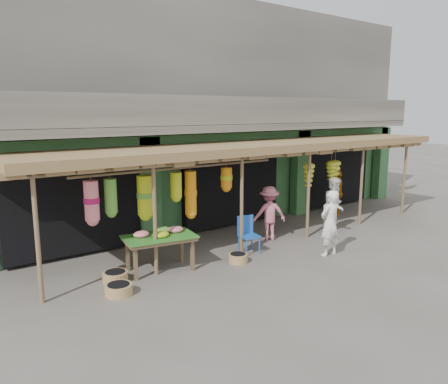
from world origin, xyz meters
TOP-DOWN VIEW (x-y plane):
  - ground at (0.00, 0.00)m, footprint 80.00×80.00m
  - building at (-0.00, 4.87)m, footprint 16.40×6.80m
  - awning at (-0.15, 0.80)m, footprint 14.00×2.70m
  - flower_table at (-3.78, 0.01)m, footprint 1.77×1.22m
  - blue_chair at (-1.29, -0.20)m, footprint 0.54×0.55m
  - basket_left at (-4.93, -0.05)m, footprint 0.73×0.73m
  - basket_mid at (-5.14, -0.73)m, footprint 0.67×0.67m
  - basket_right at (-2.00, -0.69)m, footprint 0.55×0.55m
  - person_front at (0.24, -1.66)m, footprint 0.63×0.42m
  - person_right at (2.00, -0.36)m, footprint 1.00×0.88m
  - person_vendor at (4.00, 1.15)m, footprint 0.95×0.95m
  - person_shopper at (-0.08, 0.29)m, footprint 1.16×0.92m

SIDE VIEW (x-z plane):
  - ground at x=0.00m, z-range 0.00..0.00m
  - basket_mid at x=-5.14m, z-range 0.00..0.22m
  - basket_right at x=-2.00m, z-range 0.00..0.22m
  - basket_left at x=-4.93m, z-range 0.00..0.23m
  - blue_chair at x=-1.29m, z-range 0.06..1.03m
  - person_shopper at x=-0.08m, z-range 0.00..1.57m
  - flower_table at x=-3.78m, z-range 0.30..1.28m
  - person_vendor at x=4.00m, z-range 0.00..1.62m
  - person_front at x=0.24m, z-range 0.00..1.71m
  - person_right at x=2.00m, z-range 0.00..1.72m
  - awning at x=-0.15m, z-range 1.18..3.97m
  - building at x=0.00m, z-range -0.13..6.87m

